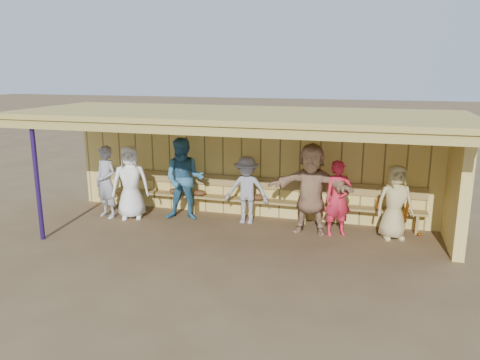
{
  "coord_description": "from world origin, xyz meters",
  "views": [
    {
      "loc": [
        2.63,
        -8.79,
        3.31
      ],
      "look_at": [
        0.0,
        0.35,
        1.05
      ],
      "focal_mm": 35.0,
      "sensor_mm": 36.0,
      "label": 1
    }
  ],
  "objects_px": {
    "player_c": "(184,179)",
    "player_g": "(338,198)",
    "player_b": "(130,182)",
    "player_h": "(395,202)",
    "player_f": "(311,189)",
    "player_e": "(247,190)",
    "player_a": "(106,182)",
    "bench": "(249,195)"
  },
  "relations": [
    {
      "from": "player_a",
      "to": "player_f",
      "type": "xyz_separation_m",
      "value": [
        4.59,
        0.22,
        0.11
      ]
    },
    {
      "from": "player_e",
      "to": "player_g",
      "type": "height_order",
      "value": "player_g"
    },
    {
      "from": "player_c",
      "to": "player_e",
      "type": "xyz_separation_m",
      "value": [
        1.4,
        0.14,
        -0.18
      ]
    },
    {
      "from": "player_c",
      "to": "player_g",
      "type": "relative_size",
      "value": 1.2
    },
    {
      "from": "player_e",
      "to": "player_f",
      "type": "height_order",
      "value": "player_f"
    },
    {
      "from": "player_b",
      "to": "player_f",
      "type": "distance_m",
      "value": 4.04
    },
    {
      "from": "player_c",
      "to": "bench",
      "type": "distance_m",
      "value": 1.51
    },
    {
      "from": "player_e",
      "to": "bench",
      "type": "bearing_deg",
      "value": 94.31
    },
    {
      "from": "player_c",
      "to": "player_h",
      "type": "xyz_separation_m",
      "value": [
        4.48,
        0.0,
        -0.17
      ]
    },
    {
      "from": "player_b",
      "to": "player_e",
      "type": "distance_m",
      "value": 2.63
    },
    {
      "from": "bench",
      "to": "player_f",
      "type": "bearing_deg",
      "value": -24.04
    },
    {
      "from": "player_b",
      "to": "player_f",
      "type": "bearing_deg",
      "value": -21.71
    },
    {
      "from": "player_e",
      "to": "player_g",
      "type": "bearing_deg",
      "value": -8.64
    },
    {
      "from": "player_h",
      "to": "bench",
      "type": "xyz_separation_m",
      "value": [
        -3.12,
        0.53,
        -0.22
      ]
    },
    {
      "from": "player_c",
      "to": "player_h",
      "type": "height_order",
      "value": "player_c"
    },
    {
      "from": "player_f",
      "to": "player_h",
      "type": "bearing_deg",
      "value": 5.3
    },
    {
      "from": "player_a",
      "to": "player_f",
      "type": "relative_size",
      "value": 0.88
    },
    {
      "from": "player_b",
      "to": "player_g",
      "type": "distance_m",
      "value": 4.59
    },
    {
      "from": "player_c",
      "to": "player_f",
      "type": "bearing_deg",
      "value": -12.65
    },
    {
      "from": "player_a",
      "to": "player_g",
      "type": "bearing_deg",
      "value": 22.68
    },
    {
      "from": "player_b",
      "to": "bench",
      "type": "distance_m",
      "value": 2.7
    },
    {
      "from": "player_f",
      "to": "player_g",
      "type": "height_order",
      "value": "player_f"
    },
    {
      "from": "player_b",
      "to": "player_c",
      "type": "distance_m",
      "value": 1.23
    },
    {
      "from": "player_a",
      "to": "player_f",
      "type": "height_order",
      "value": "player_f"
    },
    {
      "from": "player_b",
      "to": "bench",
      "type": "xyz_separation_m",
      "value": [
        2.56,
        0.78,
        -0.3
      ]
    },
    {
      "from": "player_h",
      "to": "bench",
      "type": "relative_size",
      "value": 0.2
    },
    {
      "from": "player_e",
      "to": "player_a",
      "type": "bearing_deg",
      "value": -173.08
    },
    {
      "from": "player_a",
      "to": "player_h",
      "type": "xyz_separation_m",
      "value": [
        6.24,
        0.35,
        -0.07
      ]
    },
    {
      "from": "player_a",
      "to": "player_g",
      "type": "xyz_separation_m",
      "value": [
        5.14,
        0.25,
        -0.05
      ]
    },
    {
      "from": "player_b",
      "to": "player_e",
      "type": "height_order",
      "value": "player_b"
    },
    {
      "from": "player_e",
      "to": "player_g",
      "type": "xyz_separation_m",
      "value": [
        1.98,
        -0.24,
        0.03
      ]
    },
    {
      "from": "player_c",
      "to": "player_g",
      "type": "xyz_separation_m",
      "value": [
        3.38,
        -0.1,
        -0.15
      ]
    },
    {
      "from": "player_g",
      "to": "player_f",
      "type": "bearing_deg",
      "value": 158.11
    },
    {
      "from": "player_b",
      "to": "player_h",
      "type": "bearing_deg",
      "value": -20.96
    },
    {
      "from": "player_a",
      "to": "player_g",
      "type": "height_order",
      "value": "player_a"
    },
    {
      "from": "player_h",
      "to": "player_e",
      "type": "bearing_deg",
      "value": 157.24
    },
    {
      "from": "player_a",
      "to": "player_b",
      "type": "height_order",
      "value": "player_b"
    },
    {
      "from": "player_h",
      "to": "player_c",
      "type": "bearing_deg",
      "value": 159.83
    },
    {
      "from": "player_b",
      "to": "player_h",
      "type": "height_order",
      "value": "player_b"
    },
    {
      "from": "player_c",
      "to": "player_a",
      "type": "bearing_deg",
      "value": -179.06
    },
    {
      "from": "player_b",
      "to": "player_c",
      "type": "bearing_deg",
      "value": -11.85
    },
    {
      "from": "player_c",
      "to": "player_f",
      "type": "relative_size",
      "value": 0.99
    }
  ]
}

